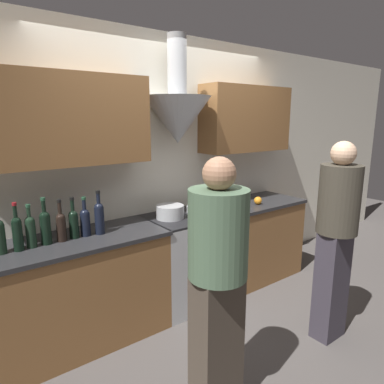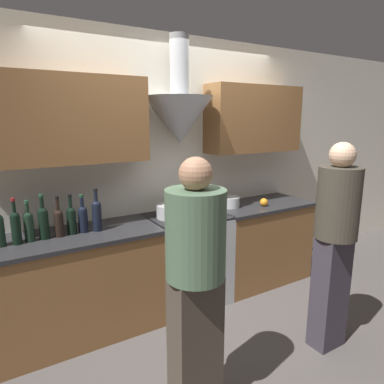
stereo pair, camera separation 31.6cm
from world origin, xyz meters
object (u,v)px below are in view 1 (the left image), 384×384
Objects in this scene: stove_range at (186,258)px; wine_bottle_4 at (45,226)px; person_foreground_left at (217,280)px; wine_bottle_6 at (74,222)px; wine_bottle_8 at (99,216)px; wine_bottle_7 at (85,221)px; wine_bottle_5 at (61,225)px; orange_fruit at (258,201)px; mixing_bowl at (197,209)px; saucepan at (226,201)px; stock_pot at (170,212)px; wine_bottle_2 at (17,232)px; person_foreground_right at (336,233)px; wine_bottle_3 at (30,230)px.

wine_bottle_4 is (-1.27, 0.01, 0.59)m from stove_range.
person_foreground_left is (-0.63, -1.19, 0.44)m from stove_range.
wine_bottle_6 is 0.92× the size of wine_bottle_8.
wine_bottle_6 is at bearing 1.64° from wine_bottle_4.
wine_bottle_7 is at bearing 0.90° from wine_bottle_4.
orange_fruit is (2.05, -0.12, -0.08)m from wine_bottle_5.
saucepan is (0.39, -0.00, 0.02)m from mixing_bowl.
saucepan is at bearing 1.31° from stock_pot.
wine_bottle_6 is 1.68× the size of saucepan.
wine_bottle_2 is 1.64m from mixing_bowl.
stock_pot is at bearing -178.69° from saucepan.
person_foreground_right is (1.60, -1.20, -0.11)m from wine_bottle_7.
wine_bottle_3 is 2.33m from person_foreground_right.
wine_bottle_3 is 0.51m from wine_bottle_8.
stock_pot is (1.21, 0.01, -0.07)m from wine_bottle_3.
stock_pot is (1.30, 0.03, -0.08)m from wine_bottle_2.
wine_bottle_5 is (0.30, 0.01, -0.01)m from wine_bottle_2.
wine_bottle_4 is (0.10, 0.00, 0.01)m from wine_bottle_3.
saucepan is 0.12× the size of person_foreground_right.
wine_bottle_3 is 1.55m from mixing_bowl.
wine_bottle_2 reaches higher than saucepan.
wine_bottle_4 is 0.22× the size of person_foreground_left.
wine_bottle_5 reaches higher than wine_bottle_7.
stock_pot is (0.70, 0.03, -0.08)m from wine_bottle_8.
wine_bottle_2 reaches higher than wine_bottle_6.
wine_bottle_6 is at bearing 179.19° from stove_range.
wine_bottle_2 is 1.07× the size of wine_bottle_6.
wine_bottle_5 is 0.20× the size of person_foreground_right.
saucepan is (1.42, 0.04, -0.09)m from wine_bottle_8.
stove_range is at bearing -0.81° from wine_bottle_7.
wine_bottle_6 is 1.57× the size of mixing_bowl.
wine_bottle_6 is (-1.06, 0.02, 0.57)m from stove_range.
stock_pot is at bearing 0.15° from wine_bottle_6.
wine_bottle_8 reaches higher than wine_bottle_2.
wine_bottle_5 is at bearing 113.97° from person_foreground_left.
wine_bottle_2 is 0.40m from wine_bottle_6.
person_foreground_right is (-0.26, -1.07, -0.02)m from orange_fruit.
person_foreground_left reaches higher than orange_fruit.
wine_bottle_3 is 2.27m from orange_fruit.
wine_bottle_6 is at bearing 109.72° from person_foreground_left.
mixing_bowl is 1.31m from person_foreground_right.
wine_bottle_3 is 1.93m from saucepan.
wine_bottle_8 reaches higher than wine_bottle_3.
wine_bottle_5 is at bearing 176.60° from orange_fruit.
person_foreground_right is (0.79, -1.21, -0.04)m from stock_pot.
wine_bottle_3 is at bearing -179.13° from saucepan.
wine_bottle_3 is 0.31m from wine_bottle_6.
stock_pot is (1.00, 0.01, -0.06)m from wine_bottle_5.
wine_bottle_8 is (0.60, 0.00, 0.00)m from wine_bottle_2.
wine_bottle_3 is 0.20× the size of person_foreground_right.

